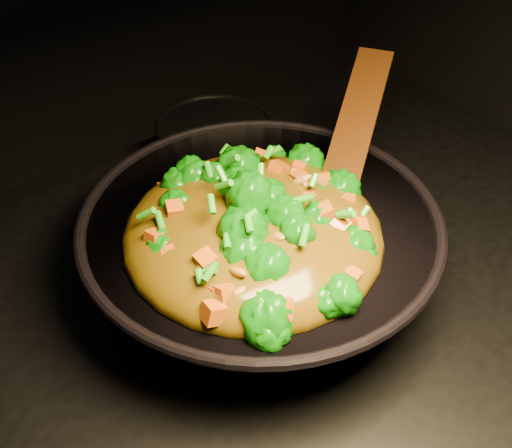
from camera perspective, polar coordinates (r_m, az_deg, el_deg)
stovetop at (r=1.32m, az=2.06°, el=-18.53°), size 1.20×0.90×0.90m
wok at (r=0.89m, az=0.38°, el=-2.82°), size 0.55×0.55×0.13m
stir_fry at (r=0.78m, az=-0.27°, el=1.83°), size 0.42×0.42×0.11m
spatula at (r=0.90m, az=8.37°, el=7.00°), size 0.29×0.23×0.14m
back_pot at (r=1.12m, az=-3.58°, el=6.63°), size 0.20×0.20×0.11m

